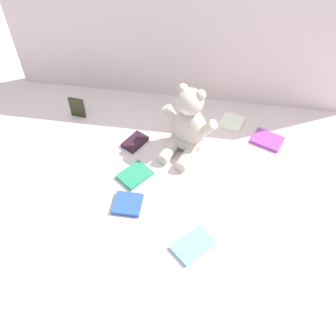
{
  "coord_description": "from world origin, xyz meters",
  "views": [
    {
      "loc": [
        0.16,
        -1.0,
        1.18
      ],
      "look_at": [
        0.02,
        -0.1,
        0.1
      ],
      "focal_mm": 41.73,
      "sensor_mm": 36.0,
      "label": 1
    }
  ],
  "objects_px": {
    "book_case_4": "(77,108)",
    "book_case_6": "(267,140)",
    "book_case_1": "(135,142)",
    "book_case_2": "(232,122)",
    "book_case_3": "(193,245)",
    "book_case_5": "(135,175)",
    "book_case_0": "(128,204)",
    "teddy_bear": "(188,126)"
  },
  "relations": [
    {
      "from": "book_case_4",
      "to": "book_case_6",
      "type": "xyz_separation_m",
      "value": [
        0.83,
        -0.03,
        -0.04
      ]
    },
    {
      "from": "book_case_1",
      "to": "book_case_4",
      "type": "distance_m",
      "value": 0.31
    },
    {
      "from": "book_case_1",
      "to": "book_case_2",
      "type": "bearing_deg",
      "value": 54.19
    },
    {
      "from": "book_case_4",
      "to": "book_case_6",
      "type": "relative_size",
      "value": 0.8
    },
    {
      "from": "book_case_1",
      "to": "book_case_2",
      "type": "relative_size",
      "value": 1.1
    },
    {
      "from": "book_case_6",
      "to": "book_case_2",
      "type": "bearing_deg",
      "value": 81.5
    },
    {
      "from": "book_case_2",
      "to": "book_case_6",
      "type": "xyz_separation_m",
      "value": [
        0.15,
        -0.09,
        0.0
      ]
    },
    {
      "from": "book_case_4",
      "to": "book_case_5",
      "type": "bearing_deg",
      "value": -38.19
    },
    {
      "from": "book_case_3",
      "to": "book_case_5",
      "type": "distance_m",
      "value": 0.37
    },
    {
      "from": "teddy_bear",
      "to": "book_case_0",
      "type": "relative_size",
      "value": 2.84
    },
    {
      "from": "teddy_bear",
      "to": "book_case_5",
      "type": "bearing_deg",
      "value": -112.58
    },
    {
      "from": "book_case_3",
      "to": "book_case_5",
      "type": "bearing_deg",
      "value": 175.88
    },
    {
      "from": "book_case_4",
      "to": "book_case_1",
      "type": "bearing_deg",
      "value": -19.1
    },
    {
      "from": "book_case_3",
      "to": "book_case_5",
      "type": "height_order",
      "value": "book_case_5"
    },
    {
      "from": "book_case_2",
      "to": "book_case_3",
      "type": "height_order",
      "value": "book_case_2"
    },
    {
      "from": "teddy_bear",
      "to": "book_case_5",
      "type": "height_order",
      "value": "teddy_bear"
    },
    {
      "from": "book_case_2",
      "to": "book_case_1",
      "type": "bearing_deg",
      "value": -138.15
    },
    {
      "from": "book_case_1",
      "to": "book_case_3",
      "type": "relative_size",
      "value": 0.75
    },
    {
      "from": "book_case_5",
      "to": "book_case_0",
      "type": "bearing_deg",
      "value": 127.69
    },
    {
      "from": "book_case_0",
      "to": "book_case_1",
      "type": "relative_size",
      "value": 0.97
    },
    {
      "from": "book_case_2",
      "to": "book_case_6",
      "type": "distance_m",
      "value": 0.18
    },
    {
      "from": "book_case_1",
      "to": "book_case_3",
      "type": "distance_m",
      "value": 0.53
    },
    {
      "from": "book_case_6",
      "to": "teddy_bear",
      "type": "bearing_deg",
      "value": 124.1
    },
    {
      "from": "book_case_5",
      "to": "teddy_bear",
      "type": "bearing_deg",
      "value": -96.23
    },
    {
      "from": "teddy_bear",
      "to": "book_case_2",
      "type": "distance_m",
      "value": 0.26
    },
    {
      "from": "book_case_0",
      "to": "book_case_1",
      "type": "height_order",
      "value": "same"
    },
    {
      "from": "teddy_bear",
      "to": "book_case_1",
      "type": "xyz_separation_m",
      "value": [
        -0.22,
        -0.02,
        -0.1
      ]
    },
    {
      "from": "book_case_3",
      "to": "book_case_4",
      "type": "height_order",
      "value": "book_case_4"
    },
    {
      "from": "book_case_2",
      "to": "book_case_4",
      "type": "relative_size",
      "value": 0.97
    },
    {
      "from": "book_case_0",
      "to": "book_case_1",
      "type": "bearing_deg",
      "value": 7.12
    },
    {
      "from": "book_case_1",
      "to": "book_case_6",
      "type": "height_order",
      "value": "book_case_1"
    },
    {
      "from": "book_case_2",
      "to": "book_case_3",
      "type": "distance_m",
      "value": 0.63
    },
    {
      "from": "book_case_6",
      "to": "book_case_1",
      "type": "bearing_deg",
      "value": 121.54
    },
    {
      "from": "teddy_bear",
      "to": "book_case_4",
      "type": "relative_size",
      "value": 2.96
    },
    {
      "from": "book_case_2",
      "to": "book_case_3",
      "type": "bearing_deg",
      "value": -82.42
    },
    {
      "from": "book_case_0",
      "to": "book_case_3",
      "type": "distance_m",
      "value": 0.29
    },
    {
      "from": "book_case_4",
      "to": "book_case_6",
      "type": "bearing_deg",
      "value": 3.16
    },
    {
      "from": "book_case_0",
      "to": "book_case_3",
      "type": "bearing_deg",
      "value": -117.19
    },
    {
      "from": "book_case_0",
      "to": "book_case_2",
      "type": "distance_m",
      "value": 0.61
    },
    {
      "from": "book_case_2",
      "to": "book_case_5",
      "type": "distance_m",
      "value": 0.51
    },
    {
      "from": "book_case_6",
      "to": "book_case_0",
      "type": "bearing_deg",
      "value": 150.33
    },
    {
      "from": "book_case_0",
      "to": "book_case_5",
      "type": "relative_size",
      "value": 0.86
    }
  ]
}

